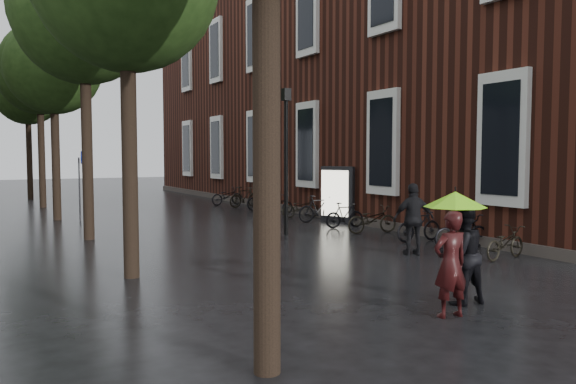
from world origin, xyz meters
TOP-DOWN VIEW (x-y plane):
  - ground at (0.00, 0.00)m, footprint 120.00×120.00m
  - brick_building at (10.47, 19.46)m, footprint 10.20×33.20m
  - street_trees at (-3.99, 15.91)m, footprint 4.33×34.03m
  - person_burgundy at (-0.42, 1.61)m, footprint 0.67×0.48m
  - person_black at (0.35, 2.09)m, footprint 0.91×0.74m
  - lime_umbrella at (-0.01, 1.93)m, footprint 1.04×1.04m
  - pedestrian_walking at (2.90, 6.13)m, footprint 1.17×0.81m
  - parked_bicycles at (4.57, 13.24)m, footprint 2.15×18.01m
  - ad_lightbox at (5.18, 12.84)m, footprint 0.32×1.42m
  - lamp_post at (1.82, 10.91)m, footprint 0.24×0.24m
  - cycle_sign at (-3.29, 18.11)m, footprint 0.14×0.49m

SIDE VIEW (x-z plane):
  - ground at x=0.00m, z-range 0.00..0.00m
  - parked_bicycles at x=4.57m, z-range -0.05..0.98m
  - person_burgundy at x=-0.42m, z-range 0.00..1.70m
  - person_black at x=0.35m, z-range 0.00..1.74m
  - pedestrian_walking at x=2.90m, z-range 0.00..1.85m
  - ad_lightbox at x=5.18m, z-range 0.00..2.14m
  - cycle_sign at x=-3.29m, z-range 0.44..3.16m
  - lime_umbrella at x=-0.01m, z-range 1.07..2.60m
  - lamp_post at x=1.82m, z-range 0.50..5.18m
  - brick_building at x=10.47m, z-range -0.01..11.99m
  - street_trees at x=-3.99m, z-range 1.88..10.79m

